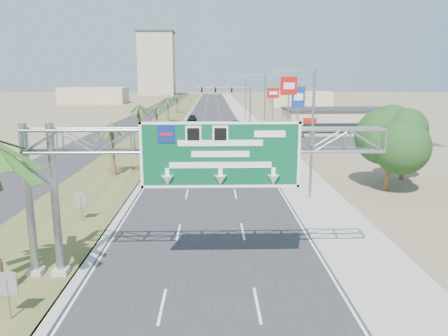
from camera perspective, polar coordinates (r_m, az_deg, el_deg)
name	(u,v)px	position (r m, az deg, el deg)	size (l,w,h in m)	color
road	(212,113)	(120.15, -1.58, 7.15)	(12.00, 300.00, 0.02)	#28282B
sidewalk_right	(243,113)	(120.43, 2.50, 7.17)	(4.00, 300.00, 0.10)	#9E9B93
median_grass	(175,113)	(120.57, -6.37, 7.12)	(7.00, 300.00, 0.12)	#4C5224
opposing_road	(150,113)	(121.37, -9.69, 7.03)	(8.00, 300.00, 0.02)	#28282B
sign_gantry	(186,152)	(20.02, -4.97, 2.06)	(16.75, 1.24, 7.50)	gray
palm_row_b	(111,126)	(43.12, -14.49, 5.30)	(3.99, 3.99, 5.95)	brown
palm_row_c	(139,107)	(58.70, -11.06, 7.79)	(3.99, 3.99, 6.75)	brown
palm_row_d	(156,108)	(76.56, -8.82, 7.78)	(3.99, 3.99, 5.45)	brown
palm_row_e	(167,99)	(95.37, -7.39, 8.95)	(3.99, 3.99, 6.15)	brown
palm_row_f	(177,96)	(120.26, -6.18, 9.33)	(3.99, 3.99, 5.75)	brown
streetlight_near	(309,143)	(32.91, 11.07, 3.24)	(3.27, 0.44, 10.00)	gray
streetlight_mid	(263,112)	(62.37, 5.13, 7.28)	(3.27, 0.44, 10.00)	gray
streetlight_far	(245,100)	(98.15, 2.71, 8.88)	(3.27, 0.44, 10.00)	gray
signal_mast	(239,103)	(82.03, 2.04, 8.46)	(10.28, 0.71, 8.00)	gray
store_building	(337,121)	(79.21, 14.60, 5.91)	(18.00, 10.00, 4.00)	tan
oak_near	(390,138)	(39.04, 20.91, 3.74)	(4.50, 4.50, 6.80)	brown
oak_far	(405,139)	(43.95, 22.52, 3.48)	(3.50, 3.50, 5.60)	brown
median_signback_a	(8,287)	(19.37, -26.41, -13.79)	(0.75, 0.08, 2.08)	gray
median_signback_b	(81,202)	(30.16, -18.17, -4.19)	(0.75, 0.08, 2.08)	gray
tower_distant	(157,64)	(261.89, -8.78, 13.27)	(20.00, 16.00, 35.00)	gray
building_distant_left	(94,95)	(175.80, -16.59, 9.07)	(24.00, 14.00, 6.00)	tan
building_distant_right	(300,99)	(152.88, 9.89, 8.88)	(20.00, 12.00, 5.00)	tan
car_left_lane	(184,164)	(45.16, -5.28, 0.52)	(1.68, 4.17, 1.42)	black
car_mid_lane	(210,143)	(59.16, -1.83, 3.30)	(1.72, 4.93, 1.62)	maroon
car_right_lane	(236,125)	(83.01, 1.64, 5.66)	(2.49, 5.41, 1.50)	gray
car_far	(192,119)	(97.21, -4.21, 6.46)	(1.91, 4.69, 1.36)	black
pole_sign_red_near	(289,91)	(60.02, 8.46, 9.97)	(2.36, 1.09, 9.80)	gray
pole_sign_blue	(298,99)	(66.71, 9.67, 8.83)	(2.02, 0.65, 8.39)	gray
pole_sign_red_far	(273,96)	(80.57, 6.43, 9.30)	(2.21, 0.83, 7.88)	gray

